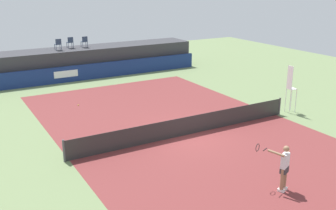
# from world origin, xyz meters

# --- Properties ---
(ground_plane) EXTENTS (48.00, 48.00, 0.00)m
(ground_plane) POSITION_xyz_m (0.00, 3.00, 0.00)
(ground_plane) COLOR #6B7F51
(court_inner) EXTENTS (12.00, 22.00, 0.00)m
(court_inner) POSITION_xyz_m (0.00, 0.00, 0.00)
(court_inner) COLOR maroon
(court_inner) RESTS_ON ground
(sponsor_wall) EXTENTS (18.00, 0.22, 1.20)m
(sponsor_wall) POSITION_xyz_m (-0.01, 13.50, 0.60)
(sponsor_wall) COLOR navy
(sponsor_wall) RESTS_ON ground
(spectator_platform) EXTENTS (18.00, 2.80, 2.20)m
(spectator_platform) POSITION_xyz_m (0.00, 15.30, 1.10)
(spectator_platform) COLOR #38383D
(spectator_platform) RESTS_ON ground
(spectator_chair_far_left) EXTENTS (0.45, 0.45, 0.89)m
(spectator_chair_far_left) POSITION_xyz_m (-2.22, 14.97, 2.69)
(spectator_chair_far_left) COLOR #2D3D56
(spectator_chair_far_left) RESTS_ON spectator_platform
(spectator_chair_left) EXTENTS (0.45, 0.45, 0.89)m
(spectator_chair_left) POSITION_xyz_m (-1.13, 15.48, 2.69)
(spectator_chair_left) COLOR #2D3D56
(spectator_chair_left) RESTS_ON spectator_platform
(spectator_chair_center) EXTENTS (0.45, 0.45, 0.89)m
(spectator_chair_center) POSITION_xyz_m (-0.03, 15.28, 2.69)
(spectator_chair_center) COLOR #2D3D56
(spectator_chair_center) RESTS_ON spectator_platform
(umpire_chair) EXTENTS (0.49, 0.49, 2.76)m
(umpire_chair) POSITION_xyz_m (6.95, 0.01, 1.59)
(umpire_chair) COLOR white
(umpire_chair) RESTS_ON ground
(tennis_net) EXTENTS (12.40, 0.02, 0.95)m
(tennis_net) POSITION_xyz_m (0.00, 0.00, 0.47)
(tennis_net) COLOR #2D2D2D
(tennis_net) RESTS_ON ground
(net_post_near) EXTENTS (0.10, 0.10, 1.00)m
(net_post_near) POSITION_xyz_m (-6.20, 0.00, 0.50)
(net_post_near) COLOR #4C4C51
(net_post_near) RESTS_ON ground
(net_post_far) EXTENTS (0.10, 0.10, 1.00)m
(net_post_far) POSITION_xyz_m (6.20, 0.00, 0.50)
(net_post_far) COLOR #4C4C51
(net_post_far) RESTS_ON ground
(tennis_player) EXTENTS (1.01, 1.07, 1.77)m
(tennis_player) POSITION_xyz_m (0.02, -6.33, 0.96)
(tennis_player) COLOR white
(tennis_player) RESTS_ON court_inner
(tennis_ball) EXTENTS (0.07, 0.07, 0.07)m
(tennis_ball) POSITION_xyz_m (-3.25, 7.38, 0.04)
(tennis_ball) COLOR #D8EA33
(tennis_ball) RESTS_ON court_inner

